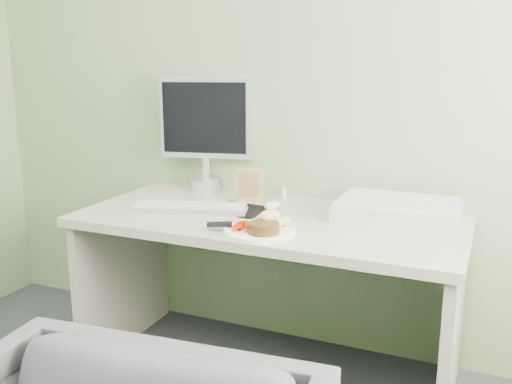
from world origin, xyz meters
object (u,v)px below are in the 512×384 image
at_px(plate, 259,231).
at_px(monitor, 207,127).
at_px(desk, 269,257).
at_px(scanner, 398,211).

relative_size(plate, monitor, 0.49).
bearing_deg(desk, scanner, 16.37).
bearing_deg(plate, monitor, 132.91).
height_order(plate, scanner, scanner).
bearing_deg(desk, monitor, 145.49).
relative_size(plate, scanner, 0.56).
xyz_separation_m(desk, plate, (0.06, -0.24, 0.19)).
relative_size(scanner, monitor, 0.87).
distance_m(scanner, monitor, 1.01).
height_order(desk, scanner, scanner).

